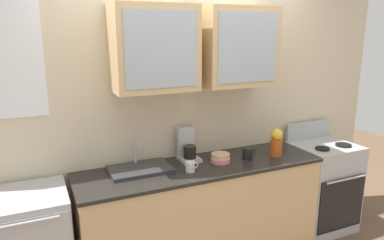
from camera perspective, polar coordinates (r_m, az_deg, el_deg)
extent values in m
cube|color=beige|center=(3.26, -1.00, 0.78)|extent=(4.21, 0.10, 2.54)
cube|color=tan|center=(2.83, -6.15, 11.25)|extent=(0.65, 0.37, 0.66)
cube|color=#9EADB7|center=(2.65, -4.82, 11.11)|extent=(0.55, 0.01, 0.56)
cube|color=tan|center=(3.14, 7.06, 11.47)|extent=(0.65, 0.37, 0.66)
cube|color=#9EADB7|center=(2.98, 9.00, 11.29)|extent=(0.55, 0.01, 0.56)
cube|color=white|center=(2.87, -27.84, 8.65)|extent=(0.53, 0.01, 0.86)
cube|color=tan|center=(3.26, 1.57, -14.87)|extent=(2.10, 0.57, 0.88)
cube|color=black|center=(3.07, 1.63, -7.46)|extent=(2.12, 0.60, 0.03)
cube|color=#ADAFB5|center=(4.00, 19.89, -9.92)|extent=(0.61, 0.54, 0.90)
cube|color=black|center=(3.86, 22.68, -12.25)|extent=(0.56, 0.01, 0.54)
cylinder|color=#ADAFB5|center=(3.73, 23.39, -8.65)|extent=(0.49, 0.02, 0.02)
cube|color=#ADAFB5|center=(3.99, 18.06, -1.55)|extent=(0.58, 0.04, 0.18)
cylinder|color=black|center=(3.68, 20.02, -4.29)|extent=(0.14, 0.14, 0.02)
cylinder|color=black|center=(3.87, 22.94, -3.67)|extent=(0.15, 0.15, 0.02)
cube|color=#2D2D30|center=(2.97, -8.25, -7.76)|extent=(0.50, 0.32, 0.03)
cylinder|color=#ADAFB5|center=(3.05, -9.02, -4.86)|extent=(0.02, 0.02, 0.21)
cylinder|color=#ADAFB5|center=(2.96, -8.78, -3.32)|extent=(0.02, 0.12, 0.02)
cylinder|color=#D87F84|center=(3.15, 4.53, -6.33)|extent=(0.17, 0.17, 0.04)
cylinder|color=#E0AD7F|center=(3.13, 4.54, -5.76)|extent=(0.16, 0.16, 0.05)
cylinder|color=#BF4C19|center=(3.36, 13.23, -4.27)|extent=(0.11, 0.11, 0.16)
sphere|color=yellow|center=(3.33, 13.34, -2.27)|extent=(0.11, 0.11, 0.11)
cylinder|color=silver|center=(2.92, -0.30, -7.44)|extent=(0.08, 0.08, 0.08)
torus|color=silver|center=(2.93, 0.51, -7.23)|extent=(0.05, 0.01, 0.05)
cylinder|color=black|center=(3.24, 8.85, -5.28)|extent=(0.09, 0.09, 0.10)
torus|color=black|center=(3.27, 9.61, -5.06)|extent=(0.06, 0.01, 0.06)
cylinder|color=#ADAFB5|center=(2.55, -25.46, -14.67)|extent=(0.45, 0.02, 0.02)
cube|color=#B7B7BC|center=(3.17, -0.48, -6.19)|extent=(0.17, 0.20, 0.03)
cylinder|color=black|center=(3.13, -0.34, -5.10)|extent=(0.11, 0.11, 0.11)
cube|color=#B7B7BC|center=(3.19, -1.00, -3.35)|extent=(0.15, 0.06, 0.26)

